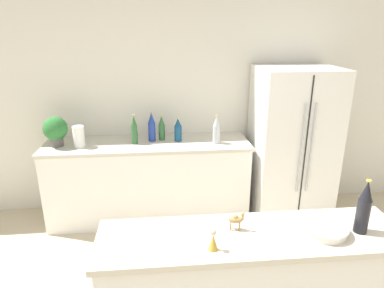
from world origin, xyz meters
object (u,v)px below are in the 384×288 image
at_px(back_bottle_0, 162,128).
at_px(camel_figurine, 236,219).
at_px(back_bottle_3, 216,130).
at_px(wine_bottle, 364,207).
at_px(paper_towel_roll, 79,137).
at_px(refrigerator, 292,145).
at_px(potted_plant, 55,130).
at_px(back_bottle_1, 134,130).
at_px(back_bottle_4, 152,127).
at_px(fruit_bowl, 325,228).
at_px(back_bottle_2, 178,130).
at_px(wise_man_figurine_blue, 213,241).

distance_m(back_bottle_0, camel_figurine, 2.02).
xyz_separation_m(back_bottle_3, wine_bottle, (0.50, -1.89, 0.11)).
xyz_separation_m(paper_towel_roll, back_bottle_0, (0.86, 0.16, 0.02)).
relative_size(refrigerator, potted_plant, 5.36).
relative_size(potted_plant, paper_towel_roll, 1.43).
height_order(back_bottle_1, back_bottle_3, back_bottle_1).
height_order(refrigerator, back_bottle_4, refrigerator).
bearing_deg(back_bottle_1, fruit_bowl, -59.08).
xyz_separation_m(back_bottle_2, back_bottle_4, (-0.28, 0.02, 0.03)).
bearing_deg(back_bottle_1, potted_plant, -179.89).
xyz_separation_m(refrigerator, back_bottle_2, (-1.26, 0.10, 0.18)).
relative_size(fruit_bowl, wise_man_figurine_blue, 2.06).
bearing_deg(fruit_bowl, paper_towel_roll, 132.36).
relative_size(back_bottle_1, wise_man_figurine_blue, 2.64).
height_order(back_bottle_4, wise_man_figurine_blue, back_bottle_4).
bearing_deg(back_bottle_3, wise_man_figurine_blue, -99.88).
bearing_deg(refrigerator, wine_bottle, -100.48).
xyz_separation_m(paper_towel_roll, back_bottle_2, (1.03, 0.10, 0.01)).
bearing_deg(back_bottle_4, potted_plant, -175.58).
bearing_deg(back_bottle_0, refrigerator, -6.12).
bearing_deg(refrigerator, back_bottle_3, -178.83).
relative_size(potted_plant, back_bottle_3, 1.03).
distance_m(back_bottle_4, wise_man_figurine_blue, 2.14).
bearing_deg(paper_towel_roll, back_bottle_0, 10.37).
distance_m(back_bottle_2, wine_bottle, 2.21).
bearing_deg(back_bottle_1, wine_bottle, -54.98).
distance_m(refrigerator, potted_plant, 2.54).
bearing_deg(potted_plant, back_bottle_3, -2.09).
relative_size(refrigerator, back_bottle_2, 6.47).
height_order(back_bottle_0, back_bottle_4, back_bottle_4).
height_order(back_bottle_1, wise_man_figurine_blue, back_bottle_1).
bearing_deg(camel_figurine, back_bottle_1, 110.04).
distance_m(back_bottle_2, back_bottle_3, 0.42).
xyz_separation_m(refrigerator, paper_towel_roll, (-2.29, -0.00, 0.17)).
distance_m(back_bottle_0, wine_bottle, 2.33).
distance_m(back_bottle_3, camel_figurine, 1.82).
bearing_deg(back_bottle_0, fruit_bowl, -66.90).
bearing_deg(fruit_bowl, back_bottle_1, 120.92).
relative_size(back_bottle_1, camel_figurine, 2.80).
bearing_deg(back_bottle_4, wise_man_figurine_blue, -80.77).
distance_m(fruit_bowl, wise_man_figurine_blue, 0.65).
relative_size(refrigerator, wise_man_figurine_blue, 13.99).
height_order(potted_plant, wine_bottle, wine_bottle).
relative_size(back_bottle_2, camel_figurine, 2.30).
xyz_separation_m(refrigerator, back_bottle_4, (-1.54, 0.12, 0.21)).
relative_size(back_bottle_3, camel_figurine, 2.69).
bearing_deg(paper_towel_roll, back_bottle_4, 9.34).
distance_m(paper_towel_roll, fruit_bowl, 2.58).
relative_size(back_bottle_1, back_bottle_2, 1.22).
relative_size(back_bottle_1, wine_bottle, 1.01).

